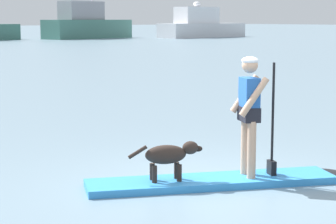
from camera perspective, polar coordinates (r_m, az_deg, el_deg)
ground_plane at (r=8.82m, az=3.93°, el=-6.55°), size 400.00×400.00×0.00m
paddleboard at (r=8.88m, az=5.37°, el=-6.14°), size 3.68×2.15×0.10m
person_paddler at (r=8.78m, az=7.38°, el=0.36°), size 0.68×0.60×1.66m
dog at (r=8.57m, az=0.12°, el=-3.90°), size 0.97×0.49×0.53m
moored_boat_far_starboard at (r=75.32m, az=-7.32°, el=7.80°), size 12.00×5.87×11.03m
moored_boat_far_port at (r=78.95m, az=2.98°, el=7.71°), size 12.97×4.85×4.35m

